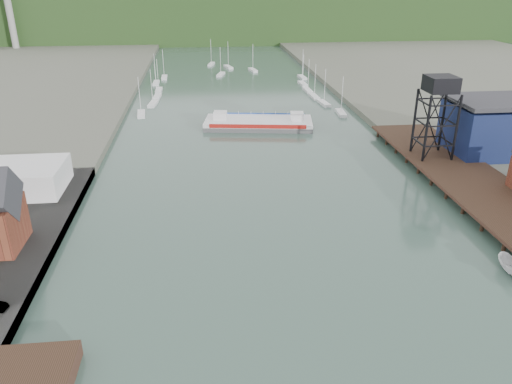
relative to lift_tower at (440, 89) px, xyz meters
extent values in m
cube|color=black|center=(2.00, -13.00, -13.75)|extent=(14.00, 70.00, 0.50)
cylinder|color=black|center=(-4.00, -13.00, -14.85)|extent=(0.60, 0.60, 2.20)
cylinder|color=black|center=(8.00, -13.00, -14.85)|extent=(0.60, 0.60, 2.20)
cube|color=silver|center=(-79.00, -8.00, -11.80)|extent=(18.00, 12.00, 4.50)
cylinder|color=black|center=(-3.00, -3.00, -7.00)|extent=(0.50, 0.50, 13.00)
cylinder|color=black|center=(3.00, -3.00, -7.00)|extent=(0.50, 0.50, 13.00)
cylinder|color=black|center=(-3.00, 3.00, -7.00)|extent=(0.50, 0.50, 13.00)
cylinder|color=black|center=(3.00, 3.00, -7.00)|extent=(0.50, 0.50, 13.00)
cube|color=black|center=(0.00, 0.00, 1.00)|extent=(5.50, 5.50, 3.00)
cube|color=#0B1433|center=(15.00, 2.00, -9.05)|extent=(20.00, 14.00, 10.00)
cube|color=#2D2D33|center=(15.00, 2.00, -3.15)|extent=(20.50, 14.50, 0.80)
cube|color=silver|center=(-62.54, 45.89, -15.30)|extent=(2.67, 7.65, 0.90)
cube|color=silver|center=(-60.28, 57.30, -15.30)|extent=(2.81, 7.67, 0.90)
cube|color=silver|center=(-59.71, 66.17, -15.30)|extent=(2.35, 7.59, 0.90)
cube|color=silver|center=(-59.81, 76.09, -15.30)|extent=(2.01, 7.50, 0.90)
cube|color=silver|center=(-61.64, 88.33, -15.30)|extent=(2.00, 7.50, 0.90)
cube|color=silver|center=(-59.32, 98.17, -15.30)|extent=(2.16, 7.54, 0.90)
cube|color=silver|center=(-7.44, 41.03, -15.30)|extent=(2.53, 7.62, 0.90)
cube|color=silver|center=(-9.54, 52.51, -15.30)|extent=(2.76, 7.67, 0.90)
cube|color=silver|center=(-10.54, 61.29, -15.30)|extent=(2.22, 7.56, 0.90)
cube|color=silver|center=(-10.73, 70.28, -15.30)|extent=(2.18, 7.54, 0.90)
cube|color=silver|center=(-10.33, 81.38, -15.30)|extent=(2.46, 7.61, 0.90)
cube|color=silver|center=(-8.22, 92.99, -15.30)|extent=(2.48, 7.61, 0.90)
cube|color=silver|center=(-38.16, 102.00, -15.30)|extent=(3.78, 7.76, 0.90)
cube|color=silver|center=(-24.96, 110.00, -15.30)|extent=(3.31, 7.74, 0.90)
cube|color=silver|center=(-34.34, 118.00, -15.30)|extent=(3.76, 7.76, 0.90)
cube|color=silver|center=(-41.11, 126.00, -15.30)|extent=(3.40, 7.74, 0.90)
cube|color=#1D3316|center=(-35.00, 242.00, -3.65)|extent=(500.00, 120.00, 28.00)
sphere|color=#1D3316|center=(-115.00, 242.00, -7.65)|extent=(80.00, 80.00, 80.00)
sphere|color=#1D3316|center=(55.00, 252.00, -9.65)|extent=(70.00, 70.00, 70.00)
cube|color=#4F4F51|center=(-31.65, 31.22, -15.11)|extent=(28.32, 14.66, 1.08)
cube|color=silver|center=(-31.65, 31.22, -14.13)|extent=(28.32, 14.66, 0.86)
cube|color=#A61812|center=(-32.45, 25.82, -13.92)|extent=(23.55, 3.65, 0.97)
cube|color=#163B99|center=(-30.85, 36.62, -13.92)|extent=(23.55, 3.65, 0.97)
cube|color=silver|center=(-41.27, 32.65, -12.84)|extent=(3.68, 3.68, 2.16)
cube|color=silver|center=(-22.03, 29.79, -12.84)|extent=(3.68, 3.68, 2.16)
imported|color=silver|center=(-6.52, -39.79, -14.58)|extent=(2.46, 5.64, 2.13)
camera|label=1|loc=(-45.56, -91.22, 20.55)|focal=35.00mm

